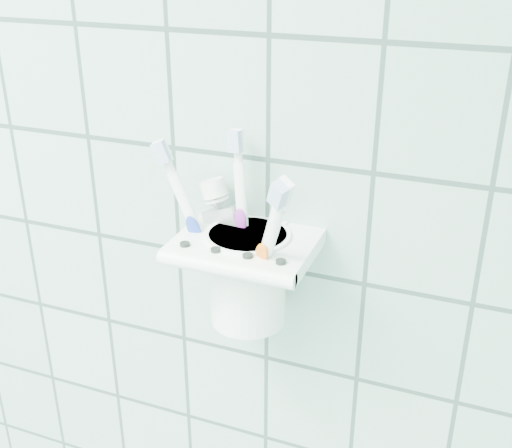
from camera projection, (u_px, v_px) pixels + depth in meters
holder_bracket at (246, 246)px, 0.63m from camera, size 0.13×0.11×0.04m
cup at (248, 274)px, 0.65m from camera, size 0.09×0.09×0.10m
toothbrush_pink at (228, 227)px, 0.63m from camera, size 0.07×0.02×0.19m
toothbrush_blue at (247, 225)px, 0.64m from camera, size 0.03×0.03×0.19m
toothbrush_orange at (250, 215)px, 0.63m from camera, size 0.07×0.09×0.20m
toothpaste_tube at (245, 238)px, 0.64m from camera, size 0.07×0.03×0.15m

